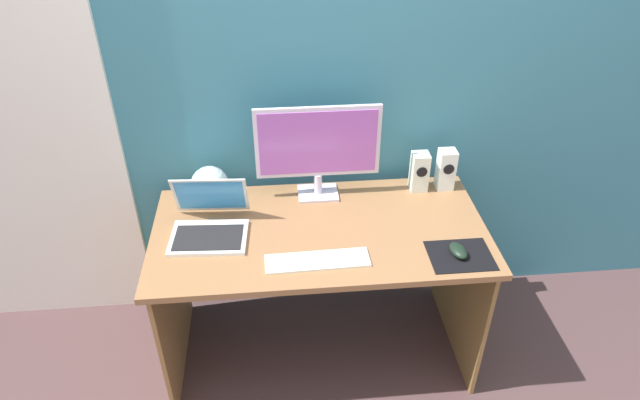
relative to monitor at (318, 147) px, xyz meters
name	(u,v)px	position (x,y,z in m)	size (l,w,h in m)	color
ground_plane	(320,347)	(-0.02, -0.26, -0.99)	(8.00, 8.00, 0.00)	#4C3536
wall_back	(310,74)	(-0.02, 0.17, 0.26)	(6.00, 0.04, 2.50)	teal
door_left	(23,140)	(-1.27, 0.14, 0.02)	(0.82, 0.02, 2.02)	white
desk	(320,257)	(-0.02, -0.26, -0.40)	(1.40, 0.71, 0.74)	#90643F
monitor	(318,147)	(0.00, 0.00, 0.00)	(0.55, 0.14, 0.44)	silver
speaker_right	(446,169)	(0.59, 0.01, -0.15)	(0.08, 0.08, 0.19)	white
speaker_near_monitor	(419,172)	(0.47, 0.01, -0.15)	(0.08, 0.08, 0.18)	white
laptop	(209,223)	(-0.47, -0.24, -0.20)	(0.33, 0.32, 0.22)	silver
fishbowl	(210,185)	(-0.48, 0.00, -0.17)	(0.17, 0.17, 0.17)	silver
keyboard_external	(317,261)	(-0.04, -0.47, -0.24)	(0.41, 0.11, 0.01)	white
mousepad	(460,256)	(0.52, -0.48, -0.25)	(0.25, 0.20, 0.00)	black
mouse	(458,251)	(0.51, -0.48, -0.23)	(0.06, 0.10, 0.04)	black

